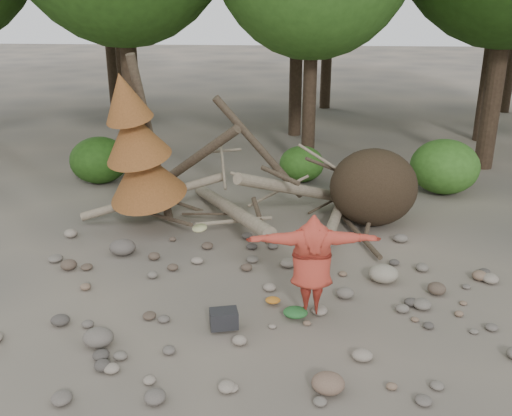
{
  "coord_description": "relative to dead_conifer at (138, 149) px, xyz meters",
  "views": [
    {
      "loc": [
        0.68,
        -9.52,
        5.54
      ],
      "look_at": [
        -0.16,
        1.5,
        1.4
      ],
      "focal_mm": 40.0,
      "sensor_mm": 36.0,
      "label": 1
    }
  ],
  "objects": [
    {
      "name": "dead_conifer",
      "position": [
        0.0,
        0.0,
        0.0
      ],
      "size": [
        2.06,
        2.16,
        4.35
      ],
      "color": "#4C3F30",
      "rests_on": "ground"
    },
    {
      "name": "boulder_mid_left",
      "position": [
        -0.12,
        -1.38,
        -1.93
      ],
      "size": [
        0.6,
        0.54,
        0.36
      ],
      "primitive_type": "ellipsoid",
      "color": "#59524B",
      "rests_on": "ground"
    },
    {
      "name": "boulder_front_left",
      "position": [
        0.53,
        -4.94,
        -1.96
      ],
      "size": [
        0.52,
        0.46,
        0.31
      ],
      "primitive_type": "ellipsoid",
      "color": "#645C53",
      "rests_on": "ground"
    },
    {
      "name": "bush_right",
      "position": [
        8.12,
        3.63,
        -1.31
      ],
      "size": [
        2.0,
        2.0,
        1.6
      ],
      "primitive_type": "ellipsoid",
      "color": "#396F22",
      "rests_on": "ground"
    },
    {
      "name": "boulder_mid_right",
      "position": [
        5.61,
        -2.26,
        -1.93
      ],
      "size": [
        0.6,
        0.54,
        0.36
      ],
      "primitive_type": "ellipsoid",
      "color": "gray",
      "rests_on": "ground"
    },
    {
      "name": "cloth_orange",
      "position": [
        3.39,
        -3.38,
        -2.06
      ],
      "size": [
        0.29,
        0.24,
        0.11
      ],
      "primitive_type": "ellipsoid",
      "color": "#B36A1E",
      "rests_on": "ground"
    },
    {
      "name": "frisbee_thrower",
      "position": [
        4.09,
        -3.68,
        -1.07
      ],
      "size": [
        3.24,
        1.1,
        1.91
      ],
      "color": "#AE3627",
      "rests_on": "ground"
    },
    {
      "name": "bush_mid",
      "position": [
        3.92,
        4.43,
        -1.55
      ],
      "size": [
        1.4,
        1.4,
        1.12
      ],
      "primitive_type": "ellipsoid",
      "color": "#2E5E1B",
      "rests_on": "ground"
    },
    {
      "name": "boulder_front_right",
      "position": [
        4.33,
        -5.85,
        -1.96
      ],
      "size": [
        0.5,
        0.45,
        0.3
      ],
      "primitive_type": "ellipsoid",
      "color": "brown",
      "rests_on": "ground"
    },
    {
      "name": "ground",
      "position": [
        3.12,
        -3.37,
        -2.11
      ],
      "size": [
        120.0,
        120.0,
        0.0
      ],
      "primitive_type": "plane",
      "color": "#514C44",
      "rests_on": "ground"
    },
    {
      "name": "deadfall_pile",
      "position": [
        5.13,
        0.87,
        -1.16
      ],
      "size": [
        8.55,
        5.24,
        3.3
      ],
      "color": "#332619",
      "rests_on": "ground"
    },
    {
      "name": "bush_left",
      "position": [
        -2.38,
        3.83,
        -1.39
      ],
      "size": [
        1.8,
        1.8,
        1.44
      ],
      "primitive_type": "ellipsoid",
      "color": "#234A13",
      "rests_on": "ground"
    },
    {
      "name": "backpack",
      "position": [
        2.57,
        -4.3,
        -1.95
      ],
      "size": [
        0.55,
        0.43,
        0.32
      ],
      "primitive_type": "cube",
      "rotation": [
        0.0,
        0.0,
        0.25
      ],
      "color": "black",
      "rests_on": "ground"
    },
    {
      "name": "cloth_green",
      "position": [
        3.82,
        -3.84,
        -2.03
      ],
      "size": [
        0.45,
        0.38,
        0.17
      ],
      "primitive_type": "ellipsoid",
      "color": "#255E29",
      "rests_on": "ground"
    }
  ]
}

